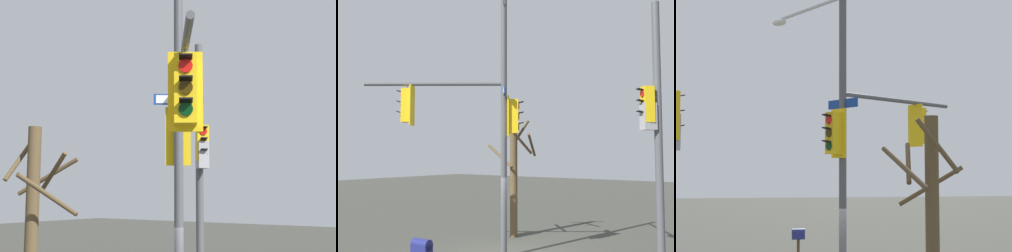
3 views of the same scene
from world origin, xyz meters
The scene contains 3 objects.
main_signal_pole_assembly centered at (-0.75, 0.50, 4.91)m, with size 3.21×5.81×8.67m.
mailbox centered at (-4.58, -1.08, 1.11)m, with size 0.28×0.46×1.41m.
bare_tree_behind_pole centered at (2.66, 1.63, 2.52)m, with size 1.91×1.91×4.71m.
Camera 3 is at (13.12, -1.27, 3.72)m, focal length 53.69 mm.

